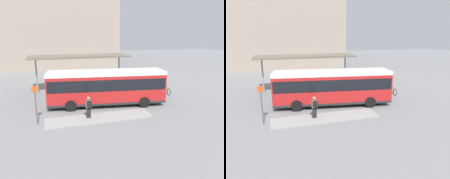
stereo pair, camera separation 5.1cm
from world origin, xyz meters
The scene contains 11 objects.
ground_plane centered at (0.00, 0.00, 0.00)m, with size 120.00×120.00×0.00m, color gray.
curb_island centered at (-1.40, -2.94, 0.06)m, with size 8.10×1.80×0.12m.
city_bus centered at (0.01, 0.00, 1.83)m, with size 10.44×3.88×3.12m.
pedestrian_waiting centered at (-2.22, -2.91, 1.07)m, with size 0.43×0.47×1.66m.
bicycle_yellow centered at (7.07, 1.59, 0.39)m, with size 0.48×1.80×0.77m.
bicycle_black centered at (7.30, 2.44, 0.34)m, with size 0.48×1.56×0.67m.
station_shelter centered at (-1.37, 6.03, 3.79)m, with size 10.86×3.38×3.94m.
potted_planter_near_shelter centered at (0.39, 3.39, 0.64)m, with size 0.89×0.89×1.25m.
potted_planter_far_side centered at (-4.85, 2.94, 0.71)m, with size 0.79×0.79×1.34m.
platform_sign centered at (-5.90, -2.72, 1.56)m, with size 0.44×0.08×2.80m.
station_building centered at (-4.00, 27.26, 9.03)m, with size 25.01×12.86×18.05m.
Camera 1 is at (-5.14, -18.08, 6.29)m, focal length 35.00 mm.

